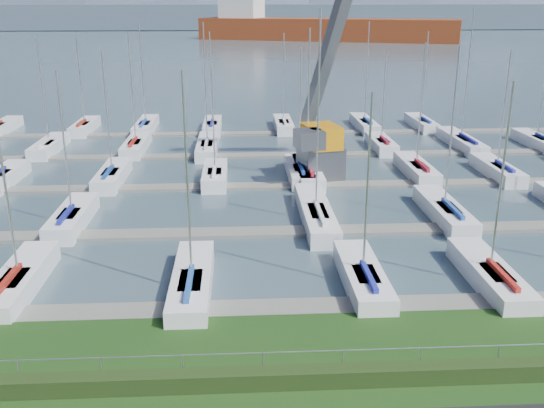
{
  "coord_description": "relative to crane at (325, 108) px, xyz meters",
  "views": [
    {
      "loc": [
        -1.77,
        -19.56,
        13.62
      ],
      "look_at": [
        0.0,
        12.0,
        3.0
      ],
      "focal_mm": 40.0,
      "sensor_mm": 36.0,
      "label": 1
    }
  ],
  "objects": [
    {
      "name": "hedge",
      "position": [
        -5.32,
        -29.65,
        -4.98
      ],
      "size": [
        80.0,
        0.7,
        0.7
      ],
      "primitive_type": "cube",
      "color": "#213413",
      "rests_on": "grass"
    },
    {
      "name": "docks",
      "position": [
        -5.32,
        -3.25,
        -5.55
      ],
      "size": [
        90.0,
        41.6,
        0.25
      ],
      "color": "slate",
      "rests_on": "water"
    },
    {
      "name": "sailboat_fleet",
      "position": [
        -7.1,
        -0.54,
        0.15
      ],
      "size": [
        76.02,
        49.73,
        13.78
      ],
      "color": "navy",
      "rests_on": "water"
    },
    {
      "name": "water",
      "position": [
        -5.32,
        230.75,
        -5.73
      ],
      "size": [
        800.0,
        540.0,
        0.2
      ],
      "primitive_type": "cube",
      "color": "#40545E"
    },
    {
      "name": "fence",
      "position": [
        -5.32,
        -29.25,
        -4.13
      ],
      "size": [
        80.0,
        0.04,
        0.04
      ],
      "primitive_type": "cylinder",
      "rotation": [
        0.0,
        1.57,
        0.0
      ],
      "color": "#95989D",
      "rests_on": "grass"
    },
    {
      "name": "foothill",
      "position": [
        -5.32,
        300.75,
        0.67
      ],
      "size": [
        900.0,
        80.0,
        12.0
      ],
      "primitive_type": "cube",
      "color": "#435362",
      "rests_on": "water"
    },
    {
      "name": "cargo_ship_mid",
      "position": [
        22.08,
        183.91,
        -1.75
      ],
      "size": [
        95.48,
        49.91,
        21.5
      ],
      "rotation": [
        0.0,
        0.0,
        -0.35
      ],
      "color": "maroon",
      "rests_on": "water"
    },
    {
      "name": "crane",
      "position": [
        0.0,
        0.0,
        0.0
      ],
      "size": [
        6.74,
        13.18,
        22.35
      ],
      "rotation": [
        0.0,
        0.0,
        0.2
      ],
      "color": "#54555B",
      "rests_on": "water"
    }
  ]
}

